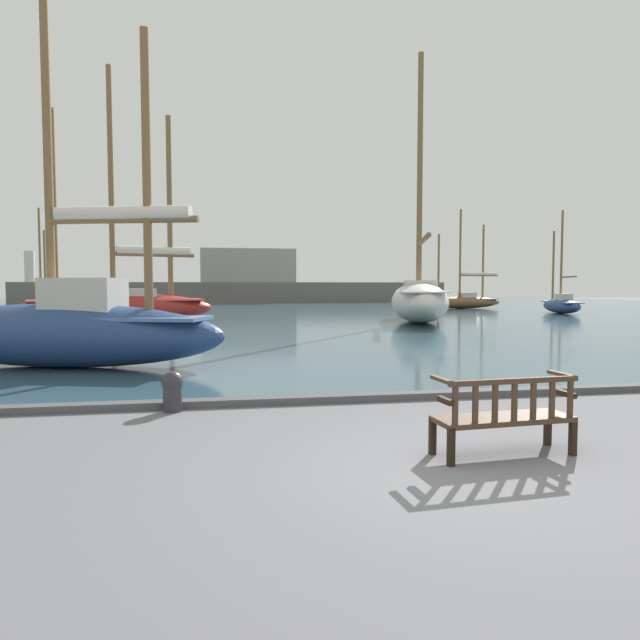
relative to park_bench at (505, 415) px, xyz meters
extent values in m
plane|color=slate|center=(-0.87, -0.56, -0.47)|extent=(160.00, 160.00, 0.00)
cube|color=#385666|center=(-0.87, 43.44, -0.43)|extent=(100.00, 80.00, 0.08)
cube|color=#4C4C50|center=(-0.87, 3.29, -0.41)|extent=(40.00, 0.30, 0.12)
cube|color=black|center=(-0.78, 0.20, -0.26)|extent=(0.08, 0.08, 0.42)
cube|color=black|center=(0.74, 0.32, -0.26)|extent=(0.08, 0.08, 0.42)
cube|color=black|center=(-0.75, -0.25, -0.26)|extent=(0.08, 0.08, 0.42)
cube|color=black|center=(0.78, -0.13, -0.26)|extent=(0.08, 0.08, 0.42)
cube|color=#422D1E|center=(0.00, 0.04, -0.05)|extent=(1.64, 0.64, 0.06)
cube|color=#422D1E|center=(0.01, -0.18, 0.42)|extent=(1.60, 0.17, 0.06)
cube|color=#422D1E|center=(-0.70, -0.24, 0.19)|extent=(0.06, 0.04, 0.41)
cube|color=#422D1E|center=(-0.46, -0.22, 0.19)|extent=(0.06, 0.04, 0.41)
cube|color=#422D1E|center=(-0.23, -0.20, 0.19)|extent=(0.06, 0.04, 0.41)
cube|color=#422D1E|center=(0.01, -0.18, 0.19)|extent=(0.06, 0.04, 0.41)
cube|color=#422D1E|center=(0.25, -0.16, 0.19)|extent=(0.06, 0.04, 0.41)
cube|color=#422D1E|center=(0.49, -0.15, 0.19)|extent=(0.06, 0.04, 0.41)
cube|color=#422D1E|center=(0.73, -0.13, 0.19)|extent=(0.06, 0.04, 0.41)
cube|color=black|center=(-0.76, -0.11, 0.22)|extent=(0.08, 0.30, 0.06)
cube|color=#422D1E|center=(-0.77, -0.02, 0.43)|extent=(0.10, 0.47, 0.04)
cube|color=black|center=(0.77, 0.01, 0.22)|extent=(0.08, 0.30, 0.06)
cube|color=#422D1E|center=(0.76, 0.09, 0.43)|extent=(0.10, 0.47, 0.04)
ellipsoid|color=brown|center=(16.45, 37.85, 0.11)|extent=(6.95, 2.03, 0.99)
cube|color=#997A5B|center=(16.45, 37.85, 0.38)|extent=(6.10, 1.57, 0.08)
cube|color=beige|center=(16.96, 37.88, 0.67)|extent=(1.30, 0.98, 0.50)
cylinder|color=brown|center=(16.27, 37.84, 4.04)|extent=(0.17, 0.17, 7.23)
cylinder|color=brown|center=(17.98, 37.94, 2.32)|extent=(3.41, 0.32, 0.13)
cylinder|color=silver|center=(17.98, 37.94, 2.45)|extent=(3.08, 0.43, 0.26)
cylinder|color=brown|center=(14.39, 37.74, 3.02)|extent=(0.17, 0.17, 5.21)
cylinder|color=brown|center=(18.33, 37.96, 3.44)|extent=(0.17, 0.17, 6.04)
ellipsoid|color=navy|center=(-14.57, 33.93, 0.04)|extent=(1.96, 5.68, 0.86)
cube|color=#516B9E|center=(-14.57, 33.93, 0.28)|extent=(1.53, 4.98, 0.08)
cylinder|color=brown|center=(-14.58, 34.07, 3.42)|extent=(0.14, 0.14, 6.21)
cylinder|color=brown|center=(-14.49, 33.08, 1.58)|extent=(0.30, 1.99, 0.11)
cylinder|color=brown|center=(-14.73, 35.59, 2.77)|extent=(0.14, 0.14, 4.91)
ellipsoid|color=navy|center=(19.64, 29.00, 0.10)|extent=(2.75, 5.85, 0.99)
cube|color=#516B9E|center=(19.64, 29.00, 0.37)|extent=(2.24, 5.10, 0.08)
cube|color=beige|center=(19.54, 28.59, 0.68)|extent=(1.07, 1.37, 0.54)
cylinder|color=brown|center=(19.68, 29.14, 3.48)|extent=(0.15, 0.15, 6.12)
cylinder|color=brown|center=(19.37, 27.88, 2.06)|extent=(0.72, 2.55, 0.12)
cylinder|color=brown|center=(20.04, 30.65, 2.85)|extent=(0.15, 0.15, 4.88)
ellipsoid|color=navy|center=(-6.74, 7.91, 0.34)|extent=(7.93, 4.05, 1.46)
cube|color=#516B9E|center=(-6.74, 7.91, 0.74)|extent=(6.91, 3.33, 0.08)
cube|color=beige|center=(-6.19, 7.74, 1.21)|extent=(1.89, 1.49, 0.86)
cylinder|color=brown|center=(-6.93, 7.96, 5.41)|extent=(0.19, 0.19, 9.26)
cylinder|color=brown|center=(-5.26, 7.46, 2.94)|extent=(3.37, 1.14, 0.15)
cylinder|color=silver|center=(-5.26, 7.46, 3.09)|extent=(3.08, 1.19, 0.31)
cylinder|color=brown|center=(-4.71, 7.30, 3.93)|extent=(0.19, 0.19, 6.29)
ellipsoid|color=maroon|center=(-7.89, 22.76, 0.36)|extent=(9.41, 4.87, 1.51)
cube|color=#C6514C|center=(-7.89, 22.76, 0.78)|extent=(8.20, 3.97, 0.08)
cube|color=beige|center=(-7.24, 22.94, 1.08)|extent=(2.31, 1.89, 0.52)
cylinder|color=brown|center=(-8.11, 22.70, 6.31)|extent=(0.26, 0.26, 10.98)
cylinder|color=brown|center=(-6.24, 23.22, 3.00)|extent=(3.80, 1.23, 0.20)
cylinder|color=silver|center=(-6.24, 23.22, 3.20)|extent=(3.48, 1.32, 0.41)
cylinder|color=brown|center=(-10.51, 22.04, 5.16)|extent=(0.26, 0.26, 8.68)
cylinder|color=brown|center=(-5.49, 23.42, 5.31)|extent=(0.26, 0.26, 8.99)
ellipsoid|color=silver|center=(6.98, 21.95, 0.63)|extent=(5.50, 10.59, 2.04)
cube|color=white|center=(6.98, 21.95, 1.19)|extent=(4.49, 9.22, 0.08)
cube|color=beige|center=(6.77, 21.21, 1.48)|extent=(2.06, 2.47, 0.50)
cylinder|color=brown|center=(7.05, 22.19, 7.23)|extent=(0.28, 0.28, 12.01)
cylinder|color=brown|center=(6.29, 19.52, 3.60)|extent=(1.75, 5.41, 0.22)
cylinder|color=brown|center=(8.67, 27.84, 1.21)|extent=(0.78, 2.03, 0.22)
cylinder|color=#2D2D33|center=(-3.90, 3.04, -0.24)|extent=(0.29, 0.29, 0.46)
sphere|color=#2D2D33|center=(-3.90, 3.04, -0.01)|extent=(0.34, 0.34, 0.34)
cube|color=#66605B|center=(-0.87, 56.77, 0.69)|extent=(46.28, 2.40, 2.32)
cube|color=gray|center=(0.17, 56.77, 3.67)|extent=(10.24, 2.00, 3.64)
cylinder|color=beige|center=(-22.05, 56.77, 3.44)|extent=(1.00, 1.00, 3.17)
camera|label=1|loc=(-3.20, -5.92, 1.47)|focal=32.00mm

